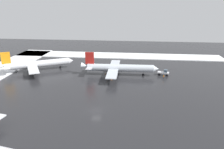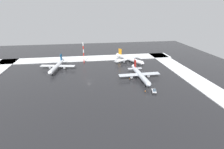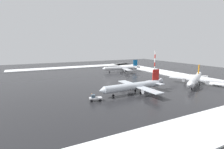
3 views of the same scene
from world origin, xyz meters
The scene contains 12 objects.
ground_plane centered at (0.00, 0.00, 0.00)m, with size 240.00×240.00×0.00m, color #232326.
snow_bank_far centered at (0.00, -50.00, 0.22)m, with size 152.00×16.00×0.45m, color white.
snow_bank_left centered at (-67.00, 0.00, 0.22)m, with size 14.00×116.00×0.45m, color white.
airplane_parked_starboard centered at (-32.29, 3.53, 3.19)m, with size 26.88×32.49×9.66m.
airplane_distant_tail centered at (22.53, -22.80, 3.02)m, with size 25.57×30.59×9.13m.
airplane_foreground_jet centered at (-34.18, -32.96, 3.16)m, with size 25.07×29.33×9.58m.
pushback_tug centered at (-34.23, 22.49, 1.28)m, with size 3.23×4.99×2.50m.
ground_crew_mid_apron centered at (-27.35, -0.51, 0.97)m, with size 0.36×0.36×1.71m.
ground_crew_beside_wing centered at (-29.44, 21.86, 0.97)m, with size 0.36×0.36×1.71m.
antenna_mast centered at (3.00, -38.41, 8.45)m, with size 0.70×0.70×16.90m.
traffic_cone_near_nose centered at (-33.19, -2.18, 0.28)m, with size 0.36×0.36×0.55m, color orange.
traffic_cone_mid_line centered at (-25.96, 1.38, 0.28)m, with size 0.36×0.36×0.55m, color orange.
Camera 2 is at (0.76, 102.39, 43.62)m, focal length 28.00 mm.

